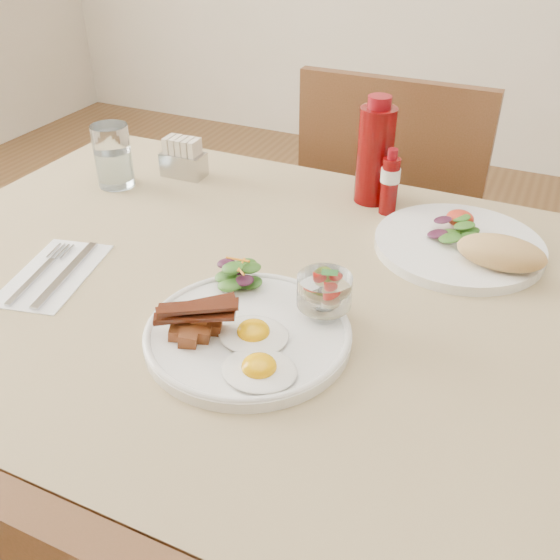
{
  "coord_description": "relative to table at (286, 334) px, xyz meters",
  "views": [
    {
      "loc": [
        0.32,
        -0.72,
        1.28
      ],
      "look_at": [
        0.02,
        -0.07,
        0.82
      ],
      "focal_mm": 40.0,
      "sensor_mm": 36.0,
      "label": 1
    }
  ],
  "objects": [
    {
      "name": "table",
      "position": [
        0.0,
        0.0,
        0.0
      ],
      "size": [
        1.33,
        0.88,
        0.75
      ],
      "color": "brown",
      "rests_on": "ground"
    },
    {
      "name": "chair_far",
      "position": [
        0.0,
        0.66,
        -0.14
      ],
      "size": [
        0.42,
        0.42,
        0.93
      ],
      "color": "brown",
      "rests_on": "ground"
    },
    {
      "name": "main_plate",
      "position": [
        0.0,
        -0.13,
        0.1
      ],
      "size": [
        0.28,
        0.28,
        0.02
      ],
      "primitive_type": "cylinder",
      "color": "white",
      "rests_on": "table"
    },
    {
      "name": "fried_eggs",
      "position": [
        0.04,
        -0.18,
        0.11
      ],
      "size": [
        0.16,
        0.17,
        0.03
      ],
      "rotation": [
        0.0,
        0.0,
        -0.37
      ],
      "color": "white",
      "rests_on": "main_plate"
    },
    {
      "name": "bacon_potato_pile",
      "position": [
        -0.05,
        -0.17,
        0.13
      ],
      "size": [
        0.11,
        0.08,
        0.05
      ],
      "rotation": [
        0.0,
        0.0,
        0.07
      ],
      "color": "brown",
      "rests_on": "main_plate"
    },
    {
      "name": "side_salad",
      "position": [
        -0.06,
        -0.05,
        0.12
      ],
      "size": [
        0.08,
        0.08,
        0.04
      ],
      "rotation": [
        0.0,
        0.0,
        -0.36
      ],
      "color": "#234D14",
      "rests_on": "main_plate"
    },
    {
      "name": "fruit_cup",
      "position": [
        0.09,
        -0.06,
        0.15
      ],
      "size": [
        0.08,
        0.08,
        0.08
      ],
      "rotation": [
        0.0,
        0.0,
        -0.28
      ],
      "color": "white",
      "rests_on": "main_plate"
    },
    {
      "name": "second_plate",
      "position": [
        0.23,
        0.21,
        0.11
      ],
      "size": [
        0.28,
        0.28,
        0.07
      ],
      "rotation": [
        0.0,
        0.0,
        -0.21
      ],
      "color": "white",
      "rests_on": "table"
    },
    {
      "name": "ketchup_bottle",
      "position": [
        0.02,
        0.35,
        0.18
      ],
      "size": [
        0.07,
        0.07,
        0.2
      ],
      "rotation": [
        0.0,
        0.0,
        -0.04
      ],
      "color": "#580505",
      "rests_on": "table"
    },
    {
      "name": "hot_sauce_bottle",
      "position": [
        0.07,
        0.31,
        0.15
      ],
      "size": [
        0.04,
        0.04,
        0.12
      ],
      "rotation": [
        0.0,
        0.0,
        0.13
      ],
      "color": "#580505",
      "rests_on": "table"
    },
    {
      "name": "sugar_caddy",
      "position": [
        -0.36,
        0.29,
        0.12
      ],
      "size": [
        0.09,
        0.05,
        0.08
      ],
      "rotation": [
        0.0,
        0.0,
        0.03
      ],
      "color": "#AFAFB4",
      "rests_on": "table"
    },
    {
      "name": "water_glass",
      "position": [
        -0.46,
        0.2,
        0.14
      ],
      "size": [
        0.07,
        0.07,
        0.12
      ],
      "color": "white",
      "rests_on": "table"
    },
    {
      "name": "napkin_cutlery",
      "position": [
        -0.35,
        -0.12,
        0.09
      ],
      "size": [
        0.15,
        0.22,
        0.01
      ],
      "rotation": [
        0.0,
        0.0,
        0.22
      ],
      "color": "white",
      "rests_on": "table"
    }
  ]
}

